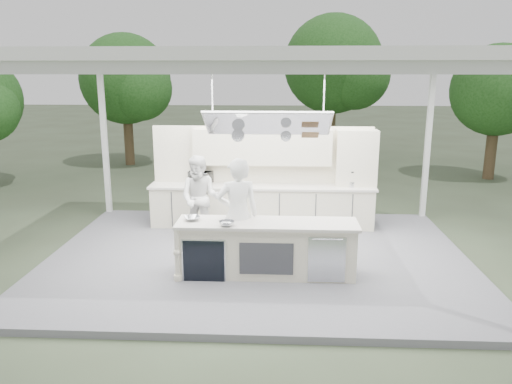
# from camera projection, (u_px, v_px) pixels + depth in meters

# --- Properties ---
(ground) EXTENTS (90.00, 90.00, 0.00)m
(ground) POSITION_uv_depth(u_px,v_px,m) (258.00, 261.00, 9.65)
(ground) COLOR #435238
(ground) RESTS_ON ground
(stage_deck) EXTENTS (8.00, 6.00, 0.12)m
(stage_deck) POSITION_uv_depth(u_px,v_px,m) (258.00, 258.00, 9.63)
(stage_deck) COLOR slate
(stage_deck) RESTS_ON ground
(tent) EXTENTS (8.20, 6.20, 3.86)m
(tent) POSITION_uv_depth(u_px,v_px,m) (258.00, 63.00, 8.76)
(tent) COLOR white
(tent) RESTS_ON ground
(demo_island) EXTENTS (3.10, 0.79, 0.95)m
(demo_island) POSITION_uv_depth(u_px,v_px,m) (266.00, 248.00, 8.61)
(demo_island) COLOR beige
(demo_island) RESTS_ON stage_deck
(back_counter) EXTENTS (5.08, 0.72, 0.95)m
(back_counter) POSITION_uv_depth(u_px,v_px,m) (262.00, 206.00, 11.35)
(back_counter) COLOR beige
(back_counter) RESTS_ON stage_deck
(back_wall_unit) EXTENTS (5.05, 0.48, 2.25)m
(back_wall_unit) POSITION_uv_depth(u_px,v_px,m) (282.00, 162.00, 11.31)
(back_wall_unit) COLOR beige
(back_wall_unit) RESTS_ON stage_deck
(tree_cluster) EXTENTS (19.55, 9.40, 5.85)m
(tree_cluster) POSITION_uv_depth(u_px,v_px,m) (266.00, 79.00, 18.36)
(tree_cluster) COLOR brown
(tree_cluster) RESTS_ON ground
(head_chef) EXTENTS (0.83, 0.63, 2.03)m
(head_chef) POSITION_uv_depth(u_px,v_px,m) (238.00, 215.00, 8.72)
(head_chef) COLOR white
(head_chef) RESTS_ON stage_deck
(sous_chef) EXTENTS (0.93, 0.75, 1.79)m
(sous_chef) POSITION_uv_depth(u_px,v_px,m) (200.00, 198.00, 10.32)
(sous_chef) COLOR white
(sous_chef) RESTS_ON stage_deck
(toaster_oven) EXTENTS (0.59, 0.50, 0.28)m
(toaster_oven) POSITION_uv_depth(u_px,v_px,m) (201.00, 177.00, 11.45)
(toaster_oven) COLOR silver
(toaster_oven) RESTS_ON back_counter
(bowl_large) EXTENTS (0.36, 0.36, 0.07)m
(bowl_large) POSITION_uv_depth(u_px,v_px,m) (192.00, 218.00, 8.61)
(bowl_large) COLOR silver
(bowl_large) RESTS_ON demo_island
(bowl_small) EXTENTS (0.31, 0.31, 0.08)m
(bowl_small) POSITION_uv_depth(u_px,v_px,m) (227.00, 223.00, 8.29)
(bowl_small) COLOR #B5B8BC
(bowl_small) RESTS_ON demo_island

